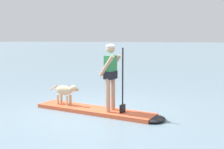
{
  "coord_description": "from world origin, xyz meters",
  "views": [
    {
      "loc": [
        3.94,
        -6.24,
        1.91
      ],
      "look_at": [
        0.0,
        1.0,
        0.9
      ],
      "focal_mm": 45.51,
      "sensor_mm": 36.0,
      "label": 1
    }
  ],
  "objects": [
    {
      "name": "person_paddler",
      "position": [
        0.52,
        -0.0,
        1.09
      ],
      "size": [
        0.6,
        0.47,
        1.71
      ],
      "color": "tan",
      "rests_on": "paddleboard"
    },
    {
      "name": "paddleboard",
      "position": [
        0.23,
        -0.0,
        0.05
      ],
      "size": [
        3.64,
        0.72,
        0.1
      ],
      "color": "#E55933",
      "rests_on": "ground_plane"
    },
    {
      "name": "ground_plane",
      "position": [
        0.0,
        0.0,
        0.0
      ],
      "size": [
        400.0,
        400.0,
        0.0
      ],
      "primitive_type": "plane",
      "color": "slate"
    },
    {
      "name": "dog",
      "position": [
        -0.95,
        0.01,
        0.48
      ],
      "size": [
        1.02,
        0.23,
        0.57
      ],
      "color": "#CCB78C",
      "rests_on": "paddleboard"
    }
  ]
}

